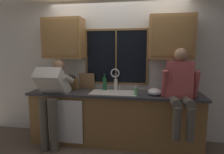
# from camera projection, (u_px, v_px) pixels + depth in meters

# --- Properties ---
(back_wall) EXTENTS (5.31, 0.12, 2.55)m
(back_wall) POSITION_uv_depth(u_px,v_px,m) (117.00, 70.00, 3.58)
(back_wall) COLOR silver
(back_wall) RESTS_ON floor
(window_glass) EXTENTS (1.10, 0.02, 0.95)m
(window_glass) POSITION_uv_depth(u_px,v_px,m) (116.00, 57.00, 3.48)
(window_glass) COLOR black
(window_frame_top) EXTENTS (1.17, 0.02, 0.04)m
(window_frame_top) POSITION_uv_depth(u_px,v_px,m) (116.00, 30.00, 3.41)
(window_frame_top) COLOR brown
(window_frame_bottom) EXTENTS (1.17, 0.02, 0.04)m
(window_frame_bottom) POSITION_uv_depth(u_px,v_px,m) (116.00, 83.00, 3.54)
(window_frame_bottom) COLOR brown
(window_frame_left) EXTENTS (0.03, 0.02, 0.95)m
(window_frame_left) POSITION_uv_depth(u_px,v_px,m) (86.00, 57.00, 3.57)
(window_frame_left) COLOR brown
(window_frame_right) EXTENTS (0.03, 0.02, 0.95)m
(window_frame_right) POSITION_uv_depth(u_px,v_px,m) (147.00, 57.00, 3.38)
(window_frame_right) COLOR brown
(window_mullion_center) EXTENTS (0.02, 0.02, 0.95)m
(window_mullion_center) POSITION_uv_depth(u_px,v_px,m) (116.00, 57.00, 3.47)
(window_mullion_center) COLOR brown
(lower_cabinet_run) EXTENTS (2.91, 0.58, 0.88)m
(lower_cabinet_run) POSITION_uv_depth(u_px,v_px,m) (114.00, 119.00, 3.36)
(lower_cabinet_run) COLOR olive
(lower_cabinet_run) RESTS_ON floor
(countertop) EXTENTS (2.97, 0.62, 0.04)m
(countertop) POSITION_uv_depth(u_px,v_px,m) (114.00, 94.00, 3.27)
(countertop) COLOR #38383D
(countertop) RESTS_ON lower_cabinet_run
(dishwasher_front) EXTENTS (0.60, 0.02, 0.74)m
(dishwasher_front) POSITION_uv_depth(u_px,v_px,m) (65.00, 122.00, 3.17)
(dishwasher_front) COLOR white
(upper_cabinet_left) EXTENTS (0.72, 0.36, 0.72)m
(upper_cabinet_left) POSITION_uv_depth(u_px,v_px,m) (64.00, 38.00, 3.43)
(upper_cabinet_left) COLOR #9E703D
(upper_cabinet_right) EXTENTS (0.72, 0.36, 0.72)m
(upper_cabinet_right) POSITION_uv_depth(u_px,v_px,m) (171.00, 37.00, 3.13)
(upper_cabinet_right) COLOR #9E703D
(sink) EXTENTS (0.80, 0.46, 0.21)m
(sink) POSITION_uv_depth(u_px,v_px,m) (114.00, 98.00, 3.30)
(sink) COLOR white
(sink) RESTS_ON lower_cabinet_run
(faucet) EXTENTS (0.18, 0.09, 0.40)m
(faucet) POSITION_uv_depth(u_px,v_px,m) (116.00, 77.00, 3.42)
(faucet) COLOR silver
(faucet) RESTS_ON countertop
(person_standing) EXTENTS (0.53, 0.72, 1.49)m
(person_standing) POSITION_uv_depth(u_px,v_px,m) (53.00, 93.00, 3.17)
(person_standing) COLOR #595147
(person_standing) RESTS_ON floor
(person_sitting_on_counter) EXTENTS (0.54, 0.63, 1.26)m
(person_sitting_on_counter) POSITION_uv_depth(u_px,v_px,m) (180.00, 87.00, 2.82)
(person_sitting_on_counter) COLOR #595147
(person_sitting_on_counter) RESTS_ON countertop
(knife_block) EXTENTS (0.12, 0.18, 0.32)m
(knife_block) POSITION_uv_depth(u_px,v_px,m) (74.00, 84.00, 3.48)
(knife_block) COLOR brown
(knife_block) RESTS_ON countertop
(cutting_board) EXTENTS (0.29, 0.08, 0.30)m
(cutting_board) POSITION_uv_depth(u_px,v_px,m) (87.00, 81.00, 3.56)
(cutting_board) COLOR #997047
(cutting_board) RESTS_ON countertop
(mixing_bowl) EXTENTS (0.24, 0.24, 0.12)m
(mixing_bowl) POSITION_uv_depth(u_px,v_px,m) (155.00, 92.00, 3.07)
(mixing_bowl) COLOR silver
(mixing_bowl) RESTS_ON countertop
(soap_dispenser) EXTENTS (0.06, 0.07, 0.17)m
(soap_dispenser) POSITION_uv_depth(u_px,v_px,m) (136.00, 91.00, 3.10)
(soap_dispenser) COLOR #59A566
(soap_dispenser) RESTS_ON countertop
(bottle_green_glass) EXTENTS (0.07, 0.07, 0.27)m
(bottle_green_glass) POSITION_uv_depth(u_px,v_px,m) (116.00, 84.00, 3.47)
(bottle_green_glass) COLOR silver
(bottle_green_glass) RESTS_ON countertop
(bottle_tall_clear) EXTENTS (0.07, 0.07, 0.31)m
(bottle_tall_clear) POSITION_uv_depth(u_px,v_px,m) (105.00, 83.00, 3.46)
(bottle_tall_clear) COLOR #1E592D
(bottle_tall_clear) RESTS_ON countertop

